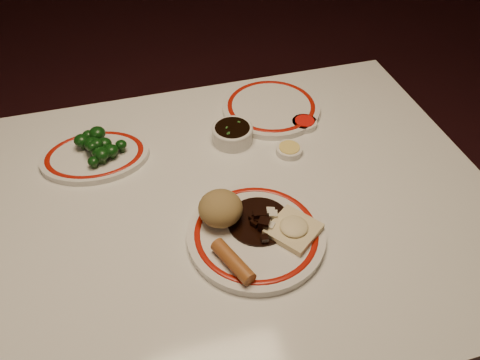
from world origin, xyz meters
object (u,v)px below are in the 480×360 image
object	(u,v)px
fried_wonton	(294,229)
broccoli_plate	(95,156)
broccoli_pile	(96,146)
spring_roll	(233,261)
rice_mound	(220,208)
main_plate	(256,234)
dining_table	(224,229)
stirfry_heap	(260,221)
soy_bowl	(232,134)

from	to	relation	value
fried_wonton	broccoli_plate	size ratio (longest dim) A/B	0.47
broccoli_pile	spring_roll	bearing A→B (deg)	-60.64
rice_mound	spring_roll	bearing A→B (deg)	-93.04
main_plate	rice_mound	world-z (taller)	rice_mound
broccoli_plate	dining_table	bearing A→B (deg)	-40.27
spring_roll	broccoli_pile	xyz separation A→B (m)	(-0.22, 0.40, 0.01)
rice_mound	stirfry_heap	xyz separation A→B (m)	(0.07, -0.03, -0.02)
fried_wonton	soy_bowl	bearing A→B (deg)	96.48
rice_mound	broccoli_plate	distance (m)	0.37
dining_table	main_plate	world-z (taller)	main_plate
broccoli_plate	soy_bowl	distance (m)	0.33
dining_table	broccoli_pile	size ratio (longest dim) A/B	9.92
broccoli_plate	soy_bowl	size ratio (longest dim) A/B	2.70
rice_mound	soy_bowl	world-z (taller)	rice_mound
main_plate	rice_mound	size ratio (longest dim) A/B	3.79
rice_mound	fried_wonton	bearing A→B (deg)	-29.11
rice_mound	dining_table	bearing A→B (deg)	72.17
dining_table	broccoli_pile	xyz separation A→B (m)	(-0.25, 0.22, 0.13)
rice_mound	soy_bowl	bearing A→B (deg)	69.93
rice_mound	stirfry_heap	size ratio (longest dim) A/B	0.69
main_plate	spring_roll	size ratio (longest dim) A/B	3.29
stirfry_heap	broccoli_pile	xyz separation A→B (m)	(-0.30, 0.31, 0.01)
soy_bowl	rice_mound	bearing A→B (deg)	-110.07
spring_roll	broccoli_plate	bearing A→B (deg)	98.16
spring_roll	soy_bowl	distance (m)	0.39
dining_table	main_plate	xyz separation A→B (m)	(0.04, -0.11, 0.10)
dining_table	stirfry_heap	xyz separation A→B (m)	(0.05, -0.09, 0.12)
broccoli_pile	soy_bowl	size ratio (longest dim) A/B	1.22
dining_table	soy_bowl	size ratio (longest dim) A/B	12.06
main_plate	fried_wonton	world-z (taller)	fried_wonton
fried_wonton	rice_mound	bearing A→B (deg)	150.89
broccoli_plate	broccoli_pile	distance (m)	0.03
spring_roll	broccoli_pile	world-z (taller)	broccoli_pile
dining_table	spring_roll	bearing A→B (deg)	-98.20
broccoli_plate	soy_bowl	xyz separation A→B (m)	(0.33, -0.02, 0.01)
dining_table	soy_bowl	distance (m)	0.24
main_plate	spring_roll	distance (m)	0.10
dining_table	main_plate	distance (m)	0.16
dining_table	rice_mound	bearing A→B (deg)	-107.83
dining_table	main_plate	size ratio (longest dim) A/B	3.51
spring_roll	broccoli_plate	distance (m)	0.46
spring_roll	stirfry_heap	bearing A→B (deg)	24.64
stirfry_heap	soy_bowl	xyz separation A→B (m)	(0.02, 0.29, -0.01)
spring_roll	rice_mound	bearing A→B (deg)	64.82
broccoli_pile	broccoli_plate	bearing A→B (deg)	170.12
fried_wonton	stirfry_heap	world-z (taller)	stirfry_heap
spring_roll	soy_bowl	size ratio (longest dim) A/B	1.05
spring_roll	fried_wonton	size ratio (longest dim) A/B	0.83
broccoli_plate	fried_wonton	bearing A→B (deg)	-43.63
spring_roll	stirfry_heap	size ratio (longest dim) A/B	0.80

